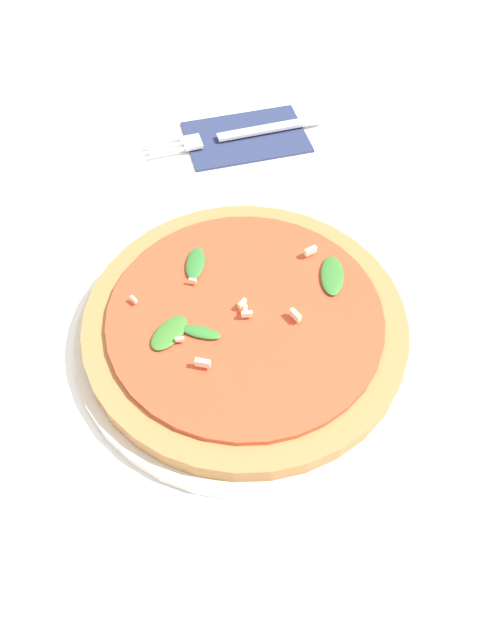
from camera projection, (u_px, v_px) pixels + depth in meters
ground_plane at (232, 307)px, 0.60m from camera, size 6.00×6.00×0.00m
pizza_arugula_main at (240, 329)px, 0.56m from camera, size 0.31×0.31×0.05m
napkin at (246, 136)px, 0.75m from camera, size 0.15×0.10×0.01m
fork at (240, 134)px, 0.74m from camera, size 0.21×0.03×0.00m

